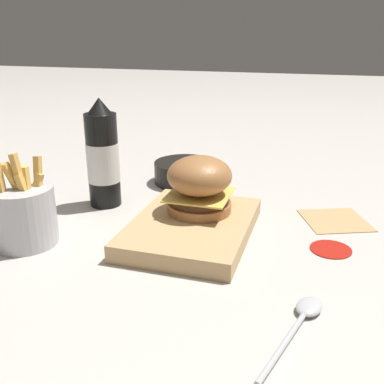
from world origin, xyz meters
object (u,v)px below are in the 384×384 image
(spoon, at_px, (303,316))
(serving_board, at_px, (192,228))
(fries_basket, at_px, (24,214))
(ketchup_bottle, at_px, (103,158))
(side_bowl, at_px, (185,172))
(burger, at_px, (199,184))

(spoon, bearing_deg, serving_board, 61.84)
(fries_basket, bearing_deg, ketchup_bottle, 167.30)
(ketchup_bottle, xyz_separation_m, spoon, (0.28, 0.41, -0.09))
(fries_basket, bearing_deg, side_bowl, 157.34)
(burger, bearing_deg, spoon, 40.66)
(fries_basket, relative_size, side_bowl, 1.11)
(serving_board, distance_m, ketchup_bottle, 0.24)
(spoon, bearing_deg, ketchup_bottle, 71.17)
(side_bowl, bearing_deg, ketchup_bottle, -32.21)
(ketchup_bottle, bearing_deg, fries_basket, -12.70)
(ketchup_bottle, bearing_deg, spoon, 55.66)
(burger, height_order, side_bowl, burger)
(burger, xyz_separation_m, ketchup_bottle, (-0.05, -0.21, 0.02))
(serving_board, xyz_separation_m, spoon, (0.19, 0.20, -0.01))
(fries_basket, distance_m, side_bowl, 0.40)
(serving_board, relative_size, spoon, 1.50)
(serving_board, distance_m, burger, 0.08)
(serving_board, height_order, fries_basket, fries_basket)
(serving_board, height_order, side_bowl, side_bowl)
(serving_board, distance_m, fries_basket, 0.28)
(burger, bearing_deg, serving_board, -1.95)
(side_bowl, distance_m, spoon, 0.54)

